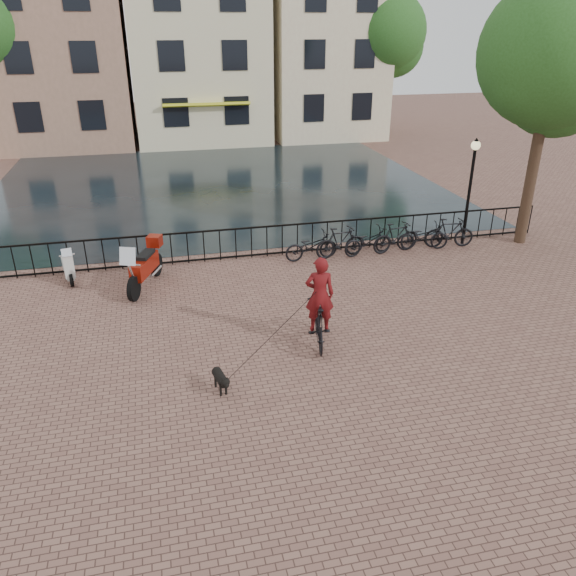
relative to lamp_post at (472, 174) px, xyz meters
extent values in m
plane|color=brown|center=(-7.20, -7.60, -2.38)|extent=(100.00, 100.00, 0.00)
plane|color=black|center=(-7.20, 9.70, -2.38)|extent=(20.00, 20.00, 0.00)
cube|color=black|center=(-7.20, 0.40, -1.38)|extent=(20.00, 0.05, 0.05)
cube|color=black|center=(-7.20, 0.40, -2.30)|extent=(20.00, 0.05, 0.05)
cube|color=#88634F|center=(-14.70, 22.40, 3.62)|extent=(7.50, 9.00, 12.00)
cube|color=beige|center=(-6.70, 22.40, 3.12)|extent=(8.00, 9.00, 11.00)
cube|color=yellow|center=(-6.70, 17.70, 0.22)|extent=(5.00, 0.60, 0.15)
cube|color=beige|center=(1.30, 22.40, 3.87)|extent=(7.00, 9.00, 12.50)
cylinder|color=black|center=(2.00, -0.30, 0.42)|extent=(0.36, 0.36, 5.60)
sphere|color=#234F1A|center=(2.00, -0.30, 3.62)|extent=(4.48, 4.48, 4.48)
cylinder|color=black|center=(4.80, 19.40, 0.60)|extent=(0.36, 0.36, 5.95)
sphere|color=#234F1A|center=(4.80, 19.40, 4.00)|extent=(4.76, 4.76, 4.76)
cylinder|color=black|center=(0.00, 0.00, -0.78)|extent=(0.10, 0.10, 3.20)
sphere|color=beige|center=(0.00, 0.00, 0.92)|extent=(0.30, 0.30, 0.30)
imported|color=black|center=(-6.61, -5.21, -1.83)|extent=(0.87, 1.91, 1.10)
imported|color=#5B0D0F|center=(-6.61, -5.21, -0.95)|extent=(0.88, 0.67, 2.16)
imported|color=black|center=(-5.40, -0.20, -1.93)|extent=(1.76, 0.75, 0.90)
imported|color=black|center=(-4.45, -0.20, -1.88)|extent=(1.71, 0.70, 1.00)
imported|color=black|center=(-3.50, -0.20, -1.93)|extent=(1.79, 0.89, 0.90)
imported|color=black|center=(-2.55, -0.20, -1.88)|extent=(1.72, 0.73, 1.00)
imported|color=black|center=(-1.60, -0.20, -1.93)|extent=(1.78, 0.81, 0.90)
imported|color=black|center=(-0.65, -0.20, -1.88)|extent=(1.71, 0.70, 1.00)
camera|label=1|loc=(-9.93, -16.09, 4.37)|focal=35.00mm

